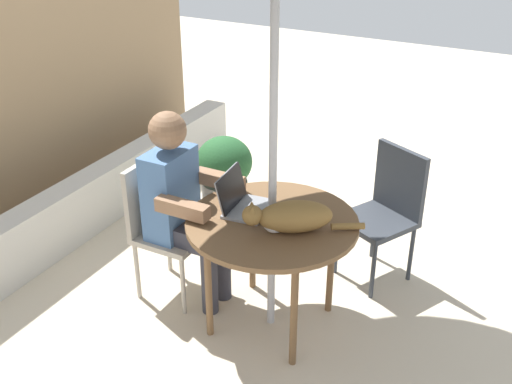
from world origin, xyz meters
name	(u,v)px	position (x,y,z in m)	size (l,w,h in m)	color
ground_plane	(271,321)	(0.00, 0.00, 0.00)	(14.00, 14.00, 0.00)	beige
planter_wall_low	(54,224)	(0.00, 1.69, 0.22)	(4.42, 0.20, 0.43)	beige
patio_table	(272,230)	(0.00, 0.00, 0.64)	(0.96, 0.96, 0.70)	brown
chair_occupied	(161,218)	(0.00, 0.76, 0.51)	(0.40, 0.40, 0.88)	#B2A899
chair_empty	(387,205)	(0.81, -0.42, 0.51)	(0.54, 0.54, 0.88)	#33383F
person_seated	(181,199)	(0.00, 0.60, 0.68)	(0.48, 0.48, 1.22)	#4C72A5
laptop	(240,199)	(0.03, 0.22, 0.76)	(0.32, 0.28, 0.21)	gray
cat	(291,217)	(-0.06, -0.13, 0.78)	(0.38, 0.58, 0.17)	olive
potted_plant_near_fence	(225,179)	(0.87, 0.82, 0.39)	(0.41, 0.41, 0.71)	#595654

